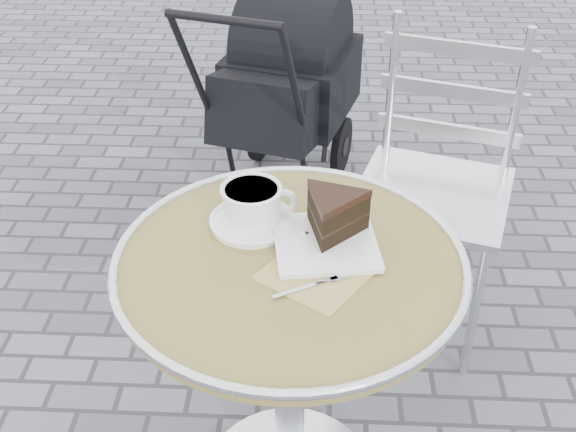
{
  "coord_description": "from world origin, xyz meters",
  "views": [
    {
      "loc": [
        0.05,
        -1.14,
        1.63
      ],
      "look_at": [
        -0.01,
        0.08,
        0.78
      ],
      "focal_mm": 45.0,
      "sensor_mm": 36.0,
      "label": 1
    }
  ],
  "objects_px": {
    "cake_plate_set": "(331,221)",
    "bistro_chair": "(442,149)",
    "cafe_table": "(290,320)",
    "cappuccino_set": "(253,208)",
    "baby_stroller": "(284,98)"
  },
  "relations": [
    {
      "from": "cafe_table",
      "to": "cappuccino_set",
      "type": "xyz_separation_m",
      "value": [
        -0.08,
        0.12,
        0.21
      ]
    },
    {
      "from": "baby_stroller",
      "to": "bistro_chair",
      "type": "bearing_deg",
      "value": -37.86
    },
    {
      "from": "cake_plate_set",
      "to": "bistro_chair",
      "type": "bearing_deg",
      "value": 55.37
    },
    {
      "from": "bistro_chair",
      "to": "baby_stroller",
      "type": "relative_size",
      "value": 1.0
    },
    {
      "from": "cake_plate_set",
      "to": "bistro_chair",
      "type": "xyz_separation_m",
      "value": [
        0.33,
        0.66,
        -0.19
      ]
    },
    {
      "from": "cafe_table",
      "to": "baby_stroller",
      "type": "height_order",
      "value": "baby_stroller"
    },
    {
      "from": "cappuccino_set",
      "to": "bistro_chair",
      "type": "distance_m",
      "value": 0.81
    },
    {
      "from": "baby_stroller",
      "to": "cake_plate_set",
      "type": "bearing_deg",
      "value": -66.77
    },
    {
      "from": "cafe_table",
      "to": "bistro_chair",
      "type": "height_order",
      "value": "bistro_chair"
    },
    {
      "from": "bistro_chair",
      "to": "cake_plate_set",
      "type": "bearing_deg",
      "value": -99.67
    },
    {
      "from": "cake_plate_set",
      "to": "cafe_table",
      "type": "bearing_deg",
      "value": -148.57
    },
    {
      "from": "cappuccino_set",
      "to": "cafe_table",
      "type": "bearing_deg",
      "value": -66.36
    },
    {
      "from": "cafe_table",
      "to": "baby_stroller",
      "type": "xyz_separation_m",
      "value": [
        -0.09,
        1.41,
        -0.16
      ]
    },
    {
      "from": "baby_stroller",
      "to": "cappuccino_set",
      "type": "bearing_deg",
      "value": -73.73
    },
    {
      "from": "bistro_chair",
      "to": "cappuccino_set",
      "type": "bearing_deg",
      "value": -112.2
    }
  ]
}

